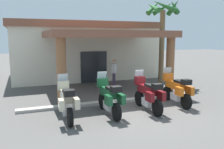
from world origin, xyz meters
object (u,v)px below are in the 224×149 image
at_px(pedestrian, 114,71).
at_px(motorcycle_orange, 177,89).
at_px(motorcycle_cream, 66,101).
at_px(motel_building, 82,49).
at_px(palm_tree_near_portico, 163,20).
at_px(motorcycle_maroon, 148,94).
at_px(motorcycle_green, 109,97).

bearing_deg(pedestrian, motorcycle_orange, 115.87).
bearing_deg(motorcycle_cream, motorcycle_orange, -85.81).
xyz_separation_m(motel_building, palm_tree_near_portico, (4.26, -4.82, 2.02)).
height_order(motorcycle_cream, motorcycle_orange, same).
relative_size(motorcycle_maroon, motorcycle_orange, 1.00).
distance_m(motorcycle_orange, palm_tree_near_portico, 6.34).
bearing_deg(pedestrian, motorcycle_cream, 63.62).
relative_size(motel_building, motorcycle_orange, 5.43).
bearing_deg(motorcycle_cream, motorcycle_maroon, -90.67).
bearing_deg(motorcycle_green, pedestrian, -24.12).
height_order(motel_building, motorcycle_orange, motel_building).
distance_m(motel_building, motorcycle_green, 10.09).
bearing_deg(palm_tree_near_portico, motorcycle_orange, -114.91).
bearing_deg(motorcycle_orange, motorcycle_green, 97.79).
distance_m(pedestrian, palm_tree_near_portico, 4.69).
bearing_deg(motorcycle_green, motel_building, -8.72).
relative_size(motorcycle_cream, motorcycle_maroon, 1.00).
height_order(motorcycle_cream, motorcycle_maroon, same).
bearing_deg(motorcycle_green, motorcycle_orange, -86.68).
bearing_deg(motorcycle_maroon, palm_tree_near_portico, -36.51).
bearing_deg(motel_building, motorcycle_cream, -107.27).
xyz_separation_m(motorcycle_green, palm_tree_near_portico, (5.60, 5.08, 3.44)).
xyz_separation_m(motorcycle_cream, motorcycle_green, (1.68, -0.02, 0.00)).
relative_size(motel_building, motorcycle_green, 5.44).
relative_size(motel_building, pedestrian, 7.02).
xyz_separation_m(motorcycle_green, pedestrian, (2.11, 4.96, 0.29)).
height_order(motorcycle_orange, pedestrian, pedestrian).
relative_size(motel_building, motorcycle_maroon, 5.44).
distance_m(motel_building, pedestrian, 5.12).
bearing_deg(motel_building, motorcycle_orange, -78.49).
relative_size(motorcycle_green, motorcycle_orange, 1.00).
relative_size(motel_building, palm_tree_near_portico, 2.13).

